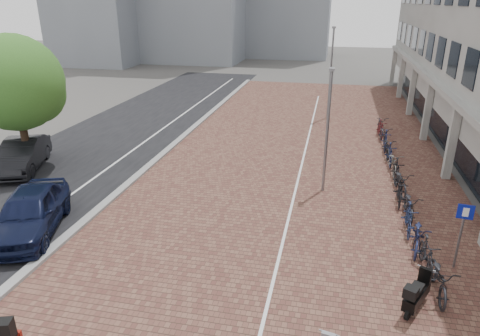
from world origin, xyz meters
The scene contains 14 objects.
ground centered at (0.00, 0.00, 0.00)m, with size 140.00×140.00×0.00m, color #474442.
plaza_brick centered at (2.00, 12.00, 0.01)m, with size 14.50×42.00×0.04m, color brown.
street_asphalt centered at (-9.00, 12.00, 0.01)m, with size 8.00×50.00×0.03m, color black.
curb centered at (-5.10, 12.00, 0.07)m, with size 0.35×42.00×0.14m, color gray.
lane_line centered at (-7.00, 12.00, 0.02)m, with size 0.12×44.00×0.00m, color white.
parking_line centered at (2.20, 12.00, 0.04)m, with size 0.10×30.00×0.00m, color white.
car_navy centered at (-6.52, 1.59, 0.79)m, with size 1.88×4.66×1.59m, color black.
car_dark centered at (-10.88, 6.81, 0.74)m, with size 1.57×4.50×1.48m, color black.
scooter_mid centered at (6.04, 0.21, 0.51)m, with size 0.47×1.49×1.03m, color black, non-canonical shape.
parking_sign centered at (7.50, 2.44, 1.42)m, with size 0.45×0.11×2.16m.
lamp_near centered at (3.34, 7.38, 2.58)m, with size 0.12×0.12×5.17m, color slate.
lamp_far centered at (3.15, 19.83, 3.01)m, with size 0.12×0.12×6.02m, color slate.
street_tree centered at (-10.60, 7.11, 4.04)m, with size 4.37×4.37×6.35m.
bike_row centered at (6.49, 9.05, 0.52)m, with size 1.07×18.08×1.05m.
Camera 1 is at (3.51, -9.85, 7.67)m, focal length 32.14 mm.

